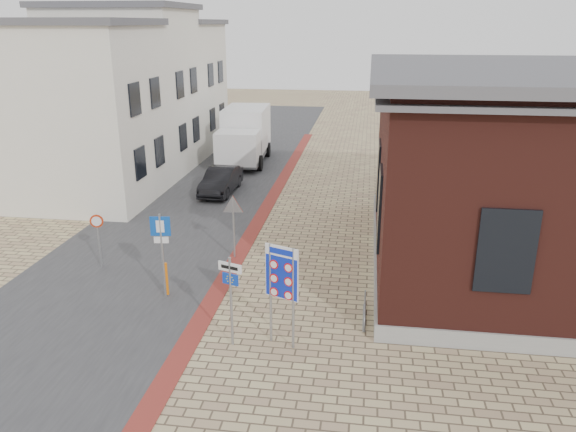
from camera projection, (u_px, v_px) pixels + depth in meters
The scene contains 16 objects.
ground at pixel (260, 353), 14.55m from camera, with size 120.00×120.00×0.00m, color tan.
road_strip at pixel (211, 186), 29.32m from camera, with size 7.00×60.00×0.02m, color #38383A.
curb_strip at pixel (258, 221), 24.17m from camera, with size 0.60×40.00×0.02m, color maroon.
brick_building at pixel (562, 169), 18.75m from camera, with size 13.00×13.00×6.80m.
townhouse_near at pixel (74, 113), 25.90m from camera, with size 7.40×6.40×8.30m.
townhouse_mid at pixel (127, 89), 31.38m from camera, with size 7.40×6.40×9.10m.
townhouse_far at pixel (165, 85), 37.13m from camera, with size 7.40×6.40×8.30m.
bike_rack at pixel (365, 310), 16.17m from camera, with size 0.08×1.80×0.60m.
sedan at pixel (221, 181), 28.02m from camera, with size 1.34×3.85×1.27m, color black.
box_truck at pixel (244, 135), 33.87m from camera, with size 2.89×6.29×3.23m.
border_sign at pixel (282, 275), 14.29m from camera, with size 0.91×0.40×2.81m.
essen_sign at pixel (231, 288), 14.40m from camera, with size 0.65×0.26×2.51m.
parking_sign at pixel (161, 241), 16.87m from camera, with size 0.60×0.12×2.75m.
yield_sign at pixel (233, 212), 19.87m from camera, with size 0.82×0.16×2.31m.
speed_sign at pixel (98, 233), 19.22m from camera, with size 0.45×0.15×1.95m.
bollard at pixel (166, 279), 17.47m from camera, with size 0.10×0.10×1.09m, color orange.
Camera 1 is at (2.51, -12.36, 8.11)m, focal length 35.00 mm.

